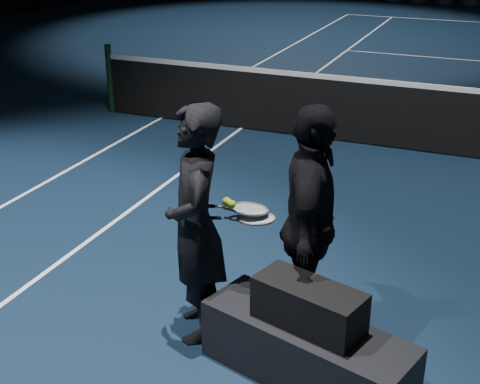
# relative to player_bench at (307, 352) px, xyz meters

# --- Properties ---
(net_post_left) EXTENTS (0.10, 0.10, 1.10)m
(net_post_left) POSITION_rel_player_bench_xyz_m (-4.95, 5.20, 0.32)
(net_post_left) COLOR black
(net_post_left) RESTS_ON floor
(player_bench) EXTENTS (1.61, 0.92, 0.46)m
(player_bench) POSITION_rel_player_bench_xyz_m (0.00, 0.00, 0.00)
(player_bench) COLOR black
(player_bench) RESTS_ON floor
(racket_bag) EXTENTS (0.83, 0.53, 0.31)m
(racket_bag) POSITION_rel_player_bench_xyz_m (0.00, 0.00, 0.38)
(racket_bag) COLOR black
(racket_bag) RESTS_ON player_bench
(bag_signature) EXTENTS (0.34, 0.10, 0.10)m
(bag_signature) POSITION_rel_player_bench_xyz_m (0.00, -0.17, 0.38)
(bag_signature) COLOR white
(bag_signature) RESTS_ON racket_bag
(player_a) EXTENTS (0.72, 0.81, 1.86)m
(player_a) POSITION_rel_player_bench_xyz_m (-0.97, 0.24, 0.70)
(player_a) COLOR black
(player_a) RESTS_ON floor
(player_b) EXTENTS (0.70, 1.17, 1.86)m
(player_b) POSITION_rel_player_bench_xyz_m (-0.18, 0.55, 0.70)
(player_b) COLOR black
(player_b) RESTS_ON floor
(racket_lower) EXTENTS (0.71, 0.45, 0.03)m
(racket_lower) POSITION_rel_player_bench_xyz_m (-0.55, 0.40, 0.76)
(racket_lower) COLOR black
(racket_lower) RESTS_ON player_a
(racket_upper) EXTENTS (0.71, 0.49, 0.10)m
(racket_upper) POSITION_rel_player_bench_xyz_m (-0.61, 0.42, 0.82)
(racket_upper) COLOR black
(racket_upper) RESTS_ON player_b
(tennis_balls) EXTENTS (0.12, 0.10, 0.12)m
(tennis_balls) POSITION_rel_player_bench_xyz_m (-0.73, 0.34, 0.90)
(tennis_balls) COLOR #C6D22C
(tennis_balls) RESTS_ON racket_upper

